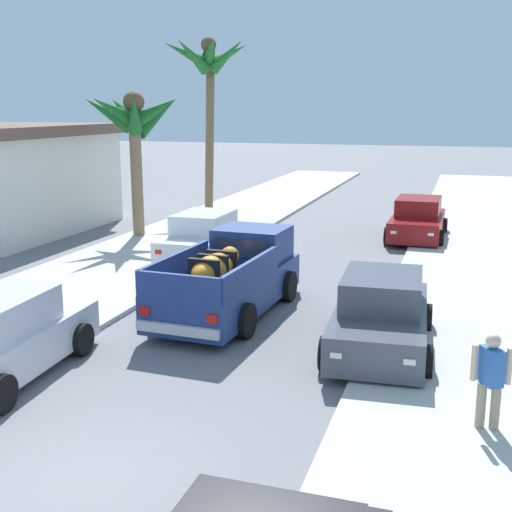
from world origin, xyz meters
name	(u,v)px	position (x,y,z in m)	size (l,w,h in m)	color
ground_plane	(77,484)	(0.00, 0.00, 0.00)	(160.00, 160.00, 0.00)	slate
sidewalk_left	(142,257)	(-5.18, 12.00, 0.06)	(4.69, 60.00, 0.12)	beige
sidewalk_right	(483,283)	(5.18, 12.00, 0.06)	(4.69, 60.00, 0.12)	beige
curb_left	(169,260)	(-4.24, 12.00, 0.05)	(0.16, 60.00, 0.10)	silver
curb_right	(447,280)	(4.24, 12.00, 0.05)	(0.16, 60.00, 0.10)	silver
pickup_truck	(231,279)	(-0.58, 7.59, 0.81)	(2.41, 5.30, 1.80)	navy
car_right_near	(418,220)	(2.96, 18.01, 0.71)	(2.06, 4.28, 1.54)	maroon
car_right_mid	(381,315)	(3.11, 6.13, 0.71)	(2.21, 4.34, 1.54)	#474C56
car_left_far	(205,238)	(-3.22, 12.55, 0.71)	(2.03, 4.26, 1.54)	silver
palm_tree_left_fore	(133,121)	(-6.97, 15.18, 4.28)	(3.43, 4.07, 5.33)	#846B4C
palm_tree_left_mid	(209,70)	(-6.59, 21.67, 6.37)	(3.96, 3.89, 7.80)	brown
pedestrian	(490,378)	(5.08, 2.98, 0.91)	(0.57, 0.44, 1.59)	gray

